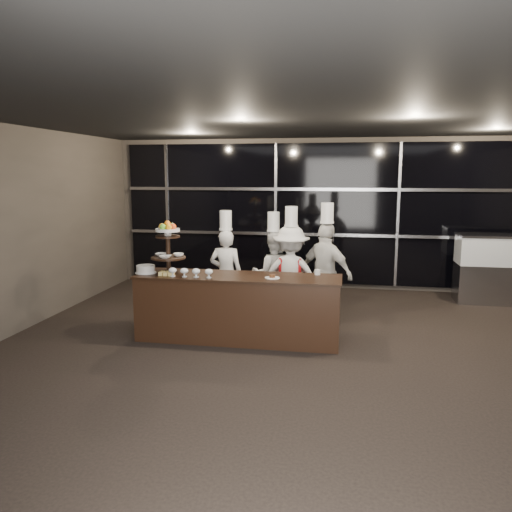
% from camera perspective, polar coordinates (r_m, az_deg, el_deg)
% --- Properties ---
extents(room, '(10.00, 10.00, 10.00)m').
position_cam_1_polar(room, '(5.17, 7.98, 0.27)').
color(room, black).
rests_on(room, ground).
extents(window_wall, '(8.60, 0.10, 2.80)m').
position_cam_1_polar(window_wall, '(10.07, 9.08, 4.71)').
color(window_wall, black).
rests_on(window_wall, ground).
extents(buffet_counter, '(2.84, 0.74, 0.92)m').
position_cam_1_polar(buffet_counter, '(7.00, -2.06, -5.89)').
color(buffet_counter, black).
rests_on(buffet_counter, ground).
extents(display_stand, '(0.48, 0.48, 0.74)m').
position_cam_1_polar(display_stand, '(7.09, -10.02, 1.39)').
color(display_stand, black).
rests_on(display_stand, buffet_counter).
extents(compotes, '(0.62, 0.11, 0.12)m').
position_cam_1_polar(compotes, '(6.82, -7.51, -1.74)').
color(compotes, silver).
rests_on(compotes, buffet_counter).
extents(layer_cake, '(0.30, 0.30, 0.11)m').
position_cam_1_polar(layer_cake, '(7.22, -12.49, -1.48)').
color(layer_cake, white).
rests_on(layer_cake, buffet_counter).
extents(pastry_squares, '(0.19, 0.13, 0.05)m').
position_cam_1_polar(pastry_squares, '(7.00, -10.18, -1.98)').
color(pastry_squares, '#ECD173').
rests_on(pastry_squares, buffet_counter).
extents(small_plate, '(0.20, 0.20, 0.05)m').
position_cam_1_polar(small_plate, '(6.70, 1.87, -2.44)').
color(small_plate, white).
rests_on(small_plate, buffet_counter).
extents(chef_cup, '(0.08, 0.08, 0.07)m').
position_cam_1_polar(chef_cup, '(6.99, 7.03, -1.85)').
color(chef_cup, white).
rests_on(chef_cup, buffet_counter).
extents(display_case, '(1.41, 0.62, 1.24)m').
position_cam_1_polar(display_case, '(9.92, 25.88, -0.96)').
color(display_case, '#A5A5AA').
rests_on(display_case, ground).
extents(chef_a, '(0.53, 0.35, 1.74)m').
position_cam_1_polar(chef_a, '(7.93, -3.43, -1.87)').
color(chef_a, silver).
rests_on(chef_a, ground).
extents(chef_b, '(0.77, 0.65, 1.72)m').
position_cam_1_polar(chef_b, '(7.99, 1.99, -2.03)').
color(chef_b, silver).
rests_on(chef_b, ground).
extents(chef_c, '(0.98, 0.57, 1.82)m').
position_cam_1_polar(chef_c, '(7.74, 3.98, -2.07)').
color(chef_c, silver).
rests_on(chef_c, ground).
extents(chef_d, '(0.98, 0.83, 1.88)m').
position_cam_1_polar(chef_d, '(7.73, 8.00, -1.88)').
color(chef_d, silver).
rests_on(chef_d, ground).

